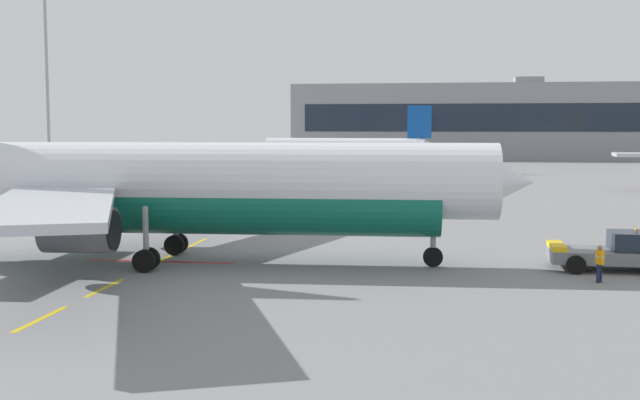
# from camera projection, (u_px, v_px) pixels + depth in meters

# --- Properties ---
(ground) EXTENTS (400.00, 400.00, 0.00)m
(ground) POSITION_uv_depth(u_px,v_px,m) (547.00, 226.00, 55.91)
(ground) COLOR slate
(apron_paint_markings) EXTENTS (8.00, 94.08, 0.01)m
(apron_paint_markings) POSITION_uv_depth(u_px,v_px,m) (234.00, 225.00, 56.56)
(apron_paint_markings) COLOR yellow
(apron_paint_markings) RESTS_ON ground
(airliner_foreground) EXTENTS (34.77, 34.60, 12.20)m
(airliner_foreground) POSITION_uv_depth(u_px,v_px,m) (188.00, 186.00, 40.70)
(airliner_foreground) COLOR silver
(airliner_foreground) RESTS_ON ground
(pushback_tug) EXTENTS (6.04, 3.26, 2.08)m
(pushback_tug) POSITION_uv_depth(u_px,v_px,m) (617.00, 252.00, 38.83)
(pushback_tug) COLOR slate
(pushback_tug) RESTS_ON ground
(airliner_far_center) EXTENTS (28.90, 28.73, 10.14)m
(airliner_far_center) POSITION_uv_depth(u_px,v_px,m) (347.00, 150.00, 124.11)
(airliner_far_center) COLOR silver
(airliner_far_center) RESTS_ON ground
(ground_crew_worker) EXTENTS (0.33, 0.68, 1.69)m
(ground_crew_worker) POSITION_uv_depth(u_px,v_px,m) (600.00, 261.00, 35.77)
(ground_crew_worker) COLOR #191E38
(ground_crew_worker) RESTS_ON ground
(apron_light_mast_near) EXTENTS (1.80, 1.80, 23.61)m
(apron_light_mast_near) POSITION_uv_depth(u_px,v_px,m) (46.00, 55.00, 87.01)
(apron_light_mast_near) COLOR slate
(apron_light_mast_near) RESTS_ON ground
(terminal_satellite) EXTENTS (77.35, 20.68, 17.52)m
(terminal_satellite) POSITION_uv_depth(u_px,v_px,m) (473.00, 122.00, 173.71)
(terminal_satellite) COLOR gray
(terminal_satellite) RESTS_ON ground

